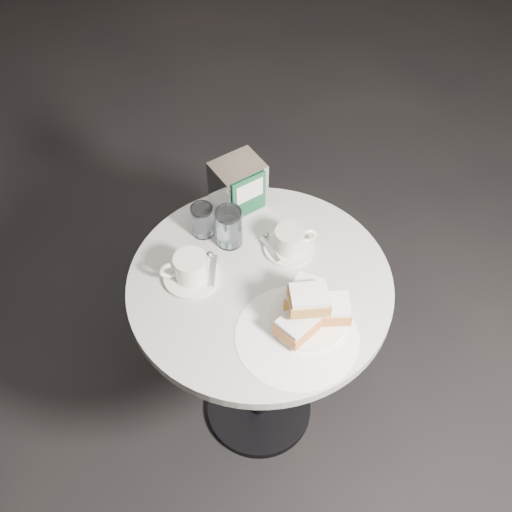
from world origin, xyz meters
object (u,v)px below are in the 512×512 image
object	(u,v)px
coffee_cup_right	(290,241)
napkin_dispenser	(238,186)
cafe_table	(260,323)
water_glass_left	(202,221)
water_glass_right	(229,227)
beignet_plate	(310,310)
coffee_cup_left	(190,269)

from	to	relation	value
coffee_cup_right	napkin_dispenser	world-z (taller)	napkin_dispenser
cafe_table	napkin_dispenser	bearing A→B (deg)	71.23
coffee_cup_right	water_glass_left	bearing A→B (deg)	152.70
cafe_table	coffee_cup_right	xyz separation A→B (m)	(0.13, 0.06, 0.23)
cafe_table	coffee_cup_right	distance (m)	0.27
coffee_cup_right	water_glass_right	xyz separation A→B (m)	(-0.13, 0.11, 0.03)
beignet_plate	water_glass_right	bearing A→B (deg)	97.12
cafe_table	coffee_cup_left	bearing A→B (deg)	144.60
cafe_table	water_glass_right	bearing A→B (deg)	89.81
coffee_cup_left	coffee_cup_right	bearing A→B (deg)	8.34
cafe_table	coffee_cup_left	xyz separation A→B (m)	(-0.15, 0.10, 0.23)
cafe_table	coffee_cup_left	world-z (taller)	coffee_cup_left
cafe_table	water_glass_left	bearing A→B (deg)	101.22
coffee_cup_left	coffee_cup_right	world-z (taller)	coffee_cup_left
water_glass_right	coffee_cup_left	bearing A→B (deg)	-158.65
beignet_plate	coffee_cup_left	xyz separation A→B (m)	(-0.19, 0.27, -0.01)
beignet_plate	water_glass_right	distance (m)	0.33
beignet_plate	coffee_cup_right	xyz separation A→B (m)	(0.09, 0.22, -0.02)
water_glass_right	beignet_plate	bearing A→B (deg)	-82.88
coffee_cup_right	napkin_dispenser	distance (m)	0.22
cafe_table	beignet_plate	size ratio (longest dim) A/B	3.48
coffee_cup_left	cafe_table	bearing A→B (deg)	-16.81
cafe_table	napkin_dispenser	xyz separation A→B (m)	(0.09, 0.27, 0.28)
cafe_table	napkin_dispenser	world-z (taller)	napkin_dispenser
water_glass_left	water_glass_right	world-z (taller)	water_glass_right
beignet_plate	water_glass_left	world-z (taller)	beignet_plate
cafe_table	water_glass_left	size ratio (longest dim) A/B	7.58
water_glass_right	napkin_dispenser	size ratio (longest dim) A/B	0.74
water_glass_right	napkin_dispenser	world-z (taller)	napkin_dispenser
beignet_plate	water_glass_right	size ratio (longest dim) A/B	1.83
beignet_plate	napkin_dispenser	bearing A→B (deg)	83.53
napkin_dispenser	coffee_cup_left	bearing A→B (deg)	-148.17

